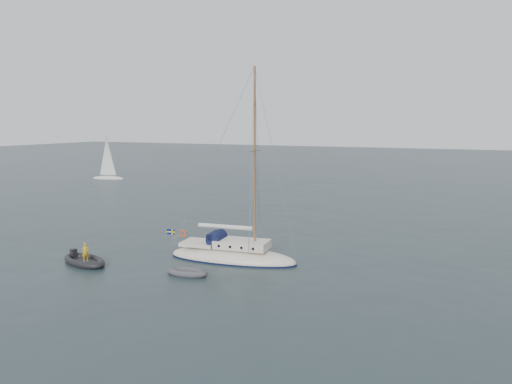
% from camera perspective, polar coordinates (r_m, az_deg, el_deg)
% --- Properties ---
extents(ground, '(300.00, 300.00, 0.00)m').
position_cam_1_polar(ground, '(30.88, 0.01, -8.99)').
color(ground, black).
rests_on(ground, ground).
extents(sailboat, '(9.14, 2.74, 13.02)m').
position_cam_1_polar(sailboat, '(32.91, -2.71, -6.14)').
color(sailboat, beige).
rests_on(sailboat, ground).
extents(dinghy, '(2.62, 1.18, 0.38)m').
position_cam_1_polar(dinghy, '(30.31, -7.89, -9.07)').
color(dinghy, '#45454A').
rests_on(dinghy, ground).
extents(rib, '(3.87, 1.76, 1.42)m').
position_cam_1_polar(rib, '(34.12, -19.04, -7.38)').
color(rib, black).
rests_on(rib, ground).
extents(distant_yacht_a, '(5.38, 2.87, 7.13)m').
position_cam_1_polar(distant_yacht_a, '(82.50, -16.61, 3.55)').
color(distant_yacht_a, silver).
rests_on(distant_yacht_a, ground).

